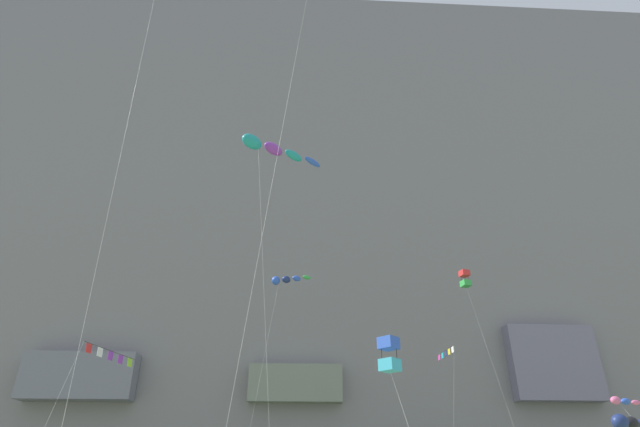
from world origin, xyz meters
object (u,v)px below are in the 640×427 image
at_px(kite_banner_far_left, 107,361).
at_px(kite_windsock_upper_left, 625,402).
at_px(kite_windsock_mid_center, 631,423).
at_px(kite_windsock_low_left, 272,149).
at_px(kite_box_near_cliff, 389,355).
at_px(kite_box_low_right, 465,279).
at_px(kite_banner_high_center, 446,359).
at_px(kite_windsock_upper_right, 285,280).

relative_size(kite_banner_far_left, kite_windsock_upper_left, 1.12).
bearing_deg(kite_windsock_mid_center, kite_windsock_low_left, -165.01).
relative_size(kite_box_near_cliff, kite_box_low_right, 0.40).
bearing_deg(kite_windsock_low_left, kite_windsock_upper_left, 23.40).
relative_size(kite_windsock_mid_center, kite_banner_high_center, 0.51).
relative_size(kite_box_near_cliff, kite_banner_high_center, 0.65).
bearing_deg(kite_banner_far_left, kite_windsock_upper_left, 14.51).
height_order(kite_banner_far_left, kite_windsock_mid_center, kite_banner_far_left).
distance_m(kite_box_near_cliff, kite_windsock_upper_right, 29.25).
bearing_deg(kite_windsock_upper_left, kite_windsock_low_left, -156.60).
height_order(kite_windsock_upper_left, kite_windsock_upper_right, kite_windsock_upper_right).
xyz_separation_m(kite_windsock_low_left, kite_box_low_right, (19.56, 20.37, -1.43)).
relative_size(kite_banner_far_left, kite_windsock_mid_center, 1.42).
distance_m(kite_windsock_mid_center, kite_box_low_right, 21.05).
height_order(kite_windsock_low_left, kite_windsock_mid_center, kite_windsock_low_left).
bearing_deg(kite_box_near_cliff, kite_box_low_right, 62.59).
bearing_deg(kite_windsock_upper_left, kite_box_near_cliff, -140.95).
bearing_deg(kite_windsock_low_left, kite_box_low_right, 46.15).
bearing_deg(kite_windsock_low_left, kite_windsock_upper_right, 87.53).
bearing_deg(kite_windsock_low_left, kite_banner_far_left, 164.68).
distance_m(kite_windsock_low_left, kite_banner_high_center, 26.43).
distance_m(kite_windsock_low_left, kite_box_low_right, 28.27).
bearing_deg(kite_windsock_low_left, kite_windsock_mid_center, 14.99).
height_order(kite_windsock_low_left, kite_banner_high_center, kite_windsock_low_left).
height_order(kite_box_near_cliff, kite_box_low_right, kite_box_low_right).
xyz_separation_m(kite_banner_far_left, kite_windsock_upper_left, (36.99, 9.57, -0.79)).
xyz_separation_m(kite_box_near_cliff, kite_windsock_upper_left, (21.79, 17.67, 0.41)).
relative_size(kite_box_near_cliff, kite_windsock_upper_left, 1.00).
relative_size(kite_windsock_upper_left, kite_box_low_right, 0.40).
distance_m(kite_windsock_mid_center, kite_windsock_upper_right, 30.74).
bearing_deg(kite_box_near_cliff, kite_windsock_upper_right, 101.47).
height_order(kite_banner_far_left, kite_windsock_low_left, kite_windsock_low_left).
bearing_deg(kite_box_low_right, kite_banner_far_left, -148.06).
xyz_separation_m(kite_windsock_low_left, kite_banner_high_center, (16.01, 18.50, -10.01)).
bearing_deg(kite_windsock_mid_center, kite_box_near_cliff, -146.33).
height_order(kite_banner_far_left, kite_banner_high_center, kite_banner_high_center).
relative_size(kite_windsock_upper_left, kite_banner_high_center, 0.65).
distance_m(kite_banner_far_left, kite_windsock_upper_right, 23.39).
bearing_deg(kite_windsock_upper_left, kite_windsock_mid_center, -122.98).
xyz_separation_m(kite_windsock_upper_left, kite_banner_high_center, (-11.87, 6.43, 4.47)).
bearing_deg(kite_windsock_low_left, kite_box_near_cliff, -42.66).
distance_m(kite_banner_far_left, kite_box_low_right, 35.94).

